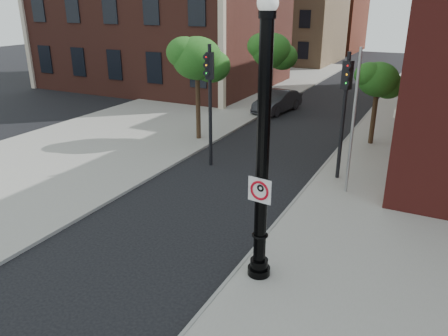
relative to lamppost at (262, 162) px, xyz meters
The scene contains 15 objects.
ground 4.25m from the lamppost, behind, with size 120.00×120.00×0.00m, color black.
sidewalk_right 10.70m from the lamppost, 70.89° to the left, with size 8.00×60.00×0.12m, color gray.
sidewalk_left 21.39m from the lamppost, 123.48° to the left, with size 10.00×50.00×0.12m, color gray.
curb_edge 10.18m from the lamppost, 93.64° to the left, with size 0.10×60.00×0.14m, color gray.
bg_building_tan_a 46.11m from the lamppost, 108.57° to the left, with size 12.00×12.00×12.00m, color #997653.
bg_building_red 59.50m from the lamppost, 104.27° to the left, with size 12.00×12.00×10.00m, color maroon.
lamppost is the anchor object (origin of this frame).
no_parking_sign 0.69m from the lamppost, 82.34° to the right, with size 0.63×0.13×0.63m.
parked_car 19.11m from the lamppost, 109.01° to the left, with size 1.52×4.36×1.44m, color #29292D.
traffic_signal_left 8.76m from the lamppost, 127.09° to the left, with size 0.41×0.47×5.30m.
traffic_signal_right 7.78m from the lamppost, 88.17° to the left, with size 0.41×0.46×5.18m.
utility_pole 6.63m from the lamppost, 82.47° to the left, with size 0.11×0.11×5.48m, color #999999.
street_tree_a 12.65m from the lamppost, 127.15° to the left, with size 2.96×2.68×5.34m.
street_tree_b 17.47m from the lamppost, 110.44° to the left, with size 2.88×2.60×5.19m.
street_tree_c 13.31m from the lamppost, 87.07° to the left, with size 2.33×2.11×4.21m.
Camera 1 is at (6.32, -8.86, 6.93)m, focal length 35.00 mm.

